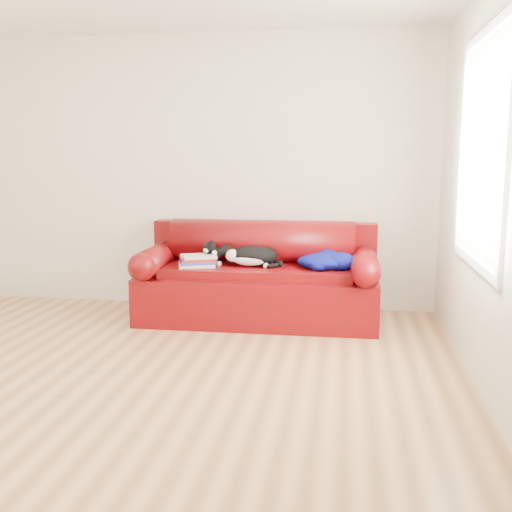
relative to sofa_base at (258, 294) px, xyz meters
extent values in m
plane|color=brown|center=(-0.64, -1.49, -0.24)|extent=(4.50, 4.50, 0.00)
cube|color=beige|center=(-0.64, 0.51, 1.06)|extent=(4.50, 0.02, 2.60)
cube|color=beige|center=(1.61, -1.49, 1.06)|extent=(0.02, 4.00, 2.60)
cube|color=white|center=(1.60, -1.19, 1.26)|extent=(0.01, 1.10, 1.30)
cube|color=white|center=(1.60, -1.19, 1.26)|extent=(0.03, 1.30, 1.50)
cube|color=#3E0204|center=(0.00, 0.01, -0.03)|extent=(2.10, 0.90, 0.42)
cube|color=#3E0204|center=(0.00, -0.04, 0.21)|extent=(1.66, 0.62, 0.10)
cylinder|color=black|center=(-0.93, -0.32, -0.21)|extent=(0.06, 0.06, 0.05)
cylinder|color=black|center=(0.93, -0.32, -0.21)|extent=(0.06, 0.06, 0.05)
cylinder|color=black|center=(-0.93, 0.34, -0.21)|extent=(0.06, 0.06, 0.05)
cylinder|color=black|center=(0.93, 0.34, -0.21)|extent=(0.06, 0.06, 0.05)
cube|color=#3E0204|center=(0.00, 0.37, 0.19)|extent=(2.10, 0.18, 0.85)
cylinder|color=#3E0204|center=(0.00, 0.26, 0.44)|extent=(1.70, 0.40, 0.40)
cylinder|color=#3E0204|center=(-0.93, 0.01, 0.30)|extent=(0.24, 0.88, 0.24)
sphere|color=#3E0204|center=(-0.93, -0.43, 0.30)|extent=(0.24, 0.24, 0.24)
cylinder|color=#3E0204|center=(0.93, 0.01, 0.30)|extent=(0.24, 0.88, 0.24)
sphere|color=#3E0204|center=(0.93, -0.43, 0.30)|extent=(0.24, 0.24, 0.24)
cube|color=beige|center=(-0.53, -0.12, 0.28)|extent=(0.37, 0.32, 0.02)
cube|color=white|center=(-0.53, -0.12, 0.28)|extent=(0.35, 0.30, 0.02)
cube|color=#2236B9|center=(-0.53, -0.12, 0.30)|extent=(0.36, 0.32, 0.02)
cube|color=white|center=(-0.53, -0.12, 0.30)|extent=(0.35, 0.31, 0.02)
cube|color=#9F1912|center=(-0.53, -0.12, 0.33)|extent=(0.36, 0.32, 0.02)
cube|color=white|center=(-0.53, -0.12, 0.33)|extent=(0.34, 0.31, 0.02)
cube|color=silver|center=(-0.53, -0.12, 0.35)|extent=(0.35, 0.32, 0.02)
cube|color=white|center=(-0.53, -0.12, 0.35)|extent=(0.34, 0.31, 0.02)
ellipsoid|color=black|center=(-0.05, -0.03, 0.35)|extent=(0.46, 0.28, 0.18)
ellipsoid|color=white|center=(-0.06, -0.08, 0.32)|extent=(0.32, 0.17, 0.11)
ellipsoid|color=white|center=(-0.22, -0.08, 0.36)|extent=(0.13, 0.12, 0.11)
ellipsoid|color=black|center=(0.08, -0.01, 0.34)|extent=(0.20, 0.20, 0.15)
ellipsoid|color=black|center=(-0.33, -0.06, 0.41)|extent=(0.14, 0.13, 0.11)
ellipsoid|color=white|center=(-0.35, -0.10, 0.40)|extent=(0.07, 0.06, 0.05)
sphere|color=#BF7272|center=(-0.37, -0.10, 0.40)|extent=(0.02, 0.02, 0.02)
cone|color=black|center=(-0.32, -0.09, 0.46)|extent=(0.05, 0.05, 0.05)
cone|color=black|center=(-0.32, -0.03, 0.46)|extent=(0.05, 0.05, 0.05)
cylinder|color=black|center=(0.18, -0.02, 0.29)|extent=(0.11, 0.15, 0.04)
sphere|color=white|center=(-0.25, -0.10, 0.28)|extent=(0.04, 0.04, 0.04)
sphere|color=white|center=(0.08, -0.12, 0.28)|extent=(0.04, 0.04, 0.04)
ellipsoid|color=#020F46|center=(0.58, -0.05, 0.33)|extent=(0.44, 0.40, 0.14)
ellipsoid|color=#020F46|center=(0.73, -0.09, 0.34)|extent=(0.27, 0.23, 0.16)
ellipsoid|color=#020F46|center=(0.47, 0.01, 0.31)|extent=(0.27, 0.31, 0.10)
ellipsoid|color=#020F46|center=(0.61, 0.07, 0.34)|extent=(0.23, 0.18, 0.16)
ellipsoid|color=#020F46|center=(0.54, -0.16, 0.31)|extent=(0.17, 0.18, 0.10)
ellipsoid|color=silver|center=(0.65, -0.12, 0.35)|extent=(0.19, 0.07, 0.04)
camera|label=1|loc=(0.76, -5.18, 1.23)|focal=42.00mm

